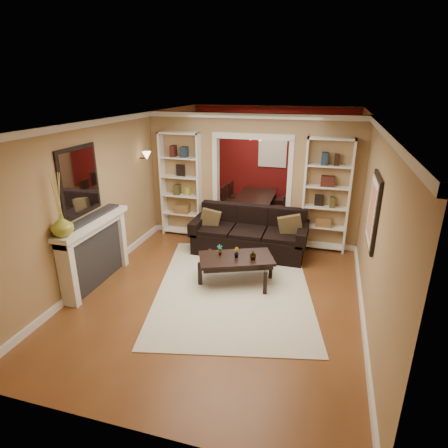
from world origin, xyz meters
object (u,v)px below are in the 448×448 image
(sofa, at_px, (249,232))
(coffee_table, at_px, (236,269))
(bookshelf_right, at_px, (326,196))
(fireplace, at_px, (96,252))
(dining_table, at_px, (257,206))
(bookshelf_left, at_px, (181,185))

(sofa, distance_m, coffee_table, 1.28)
(sofa, xyz_separation_m, bookshelf_right, (1.43, 0.58, 0.70))
(fireplace, bearing_deg, sofa, 41.37)
(dining_table, bearing_deg, bookshelf_right, -133.25)
(sofa, relative_size, coffee_table, 1.85)
(bookshelf_left, relative_size, dining_table, 1.40)
(sofa, relative_size, dining_table, 1.40)
(bookshelf_left, distance_m, fireplace, 2.65)
(sofa, bearing_deg, dining_table, 97.11)
(bookshelf_right, bearing_deg, dining_table, 136.75)
(dining_table, bearing_deg, coffee_table, -174.72)
(bookshelf_right, relative_size, fireplace, 1.35)
(bookshelf_left, xyz_separation_m, bookshelf_right, (3.10, 0.00, 0.00))
(bookshelf_left, bearing_deg, fireplace, -102.05)
(sofa, distance_m, bookshelf_left, 1.91)
(coffee_table, distance_m, bookshelf_left, 2.68)
(bookshelf_left, relative_size, fireplace, 1.35)
(coffee_table, bearing_deg, bookshelf_right, 30.31)
(coffee_table, distance_m, fireplace, 2.39)
(coffee_table, relative_size, bookshelf_left, 0.54)
(bookshelf_right, distance_m, dining_table, 2.48)
(coffee_table, height_order, dining_table, dining_table)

